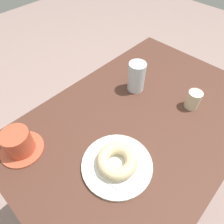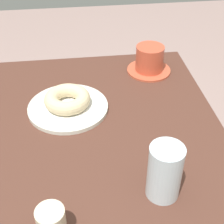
# 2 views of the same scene
# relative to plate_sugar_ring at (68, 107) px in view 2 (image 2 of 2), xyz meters

# --- Properties ---
(table) EXTENTS (0.95, 0.63, 0.75)m
(table) POSITION_rel_plate_sugar_ring_xyz_m (0.19, 0.06, -0.14)
(table) COLOR #502D23
(table) RESTS_ON ground_plane
(plate_sugar_ring) EXTENTS (0.21, 0.21, 0.01)m
(plate_sugar_ring) POSITION_rel_plate_sugar_ring_xyz_m (0.00, 0.00, 0.00)
(plate_sugar_ring) COLOR silver
(plate_sugar_ring) RESTS_ON table
(napkin_sugar_ring) EXTENTS (0.15, 0.15, 0.00)m
(napkin_sugar_ring) POSITION_rel_plate_sugar_ring_xyz_m (0.00, 0.00, 0.01)
(napkin_sugar_ring) COLOR white
(napkin_sugar_ring) RESTS_ON plate_sugar_ring
(donut_sugar_ring) EXTENTS (0.12, 0.12, 0.04)m
(donut_sugar_ring) POSITION_rel_plate_sugar_ring_xyz_m (0.00, 0.00, 0.03)
(donut_sugar_ring) COLOR beige
(donut_sugar_ring) RESTS_ON napkin_sugar_ring
(water_glass) EXTENTS (0.07, 0.07, 0.12)m
(water_glass) POSITION_rel_plate_sugar_ring_xyz_m (0.30, 0.18, 0.05)
(water_glass) COLOR silver
(water_glass) RESTS_ON table
(coffee_cup) EXTENTS (0.14, 0.14, 0.08)m
(coffee_cup) POSITION_rel_plate_sugar_ring_xyz_m (-0.17, 0.25, 0.03)
(coffee_cup) COLOR #C95639
(coffee_cup) RESTS_ON table
(sugar_jar) EXTENTS (0.05, 0.05, 0.07)m
(sugar_jar) POSITION_rel_plate_sugar_ring_xyz_m (0.37, -0.04, 0.03)
(sugar_jar) COLOR beige
(sugar_jar) RESTS_ON table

